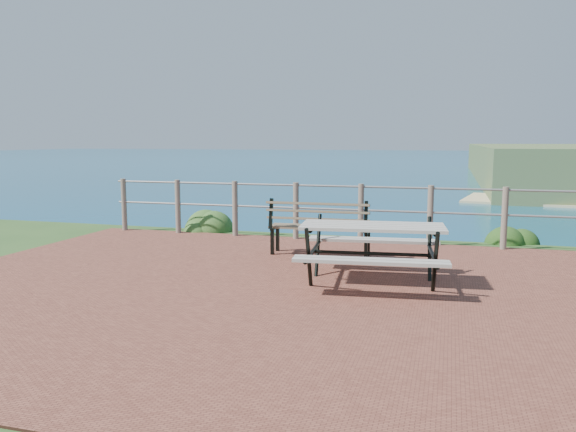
% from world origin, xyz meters
% --- Properties ---
extents(ground, '(10.00, 7.00, 0.12)m').
position_xyz_m(ground, '(0.00, 0.00, 0.00)').
color(ground, brown).
rests_on(ground, ground).
extents(ocean, '(1200.00, 1200.00, 0.00)m').
position_xyz_m(ocean, '(0.00, 200.00, 0.00)').
color(ocean, '#15737F').
rests_on(ocean, ground).
extents(safety_railing, '(9.40, 0.10, 1.00)m').
position_xyz_m(safety_railing, '(0.00, 3.35, 0.57)').
color(safety_railing, '#6B5B4C').
rests_on(safety_railing, ground).
extents(picnic_table, '(1.77, 1.48, 0.72)m').
position_xyz_m(picnic_table, '(0.57, 0.59, 0.46)').
color(picnic_table, '#9B958B').
rests_on(picnic_table, ground).
extents(park_bench, '(1.55, 0.42, 0.87)m').
position_xyz_m(park_bench, '(-0.42, 2.07, 0.57)').
color(park_bench, brown).
rests_on(park_bench, ground).
extents(shrub_lip_west, '(0.84, 0.84, 0.60)m').
position_xyz_m(shrub_lip_west, '(-3.12, 3.87, 0.00)').
color(shrub_lip_west, '#2C551F').
rests_on(shrub_lip_west, ground).
extents(shrub_lip_east, '(0.67, 0.67, 0.37)m').
position_xyz_m(shrub_lip_east, '(2.56, 4.17, 0.00)').
color(shrub_lip_east, '#1B4214').
rests_on(shrub_lip_east, ground).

